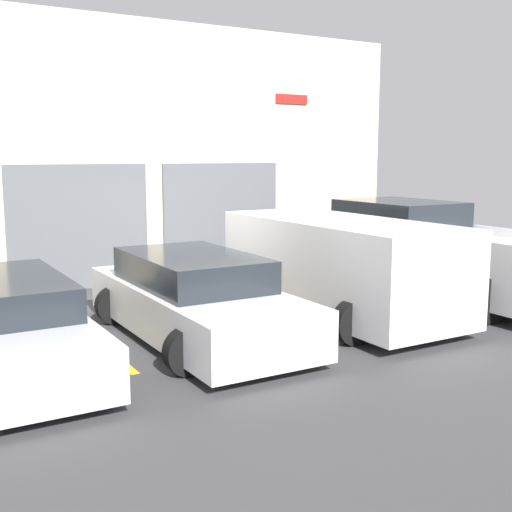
# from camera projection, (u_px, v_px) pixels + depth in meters

# --- Properties ---
(ground_plane) EXTENTS (28.00, 28.00, 0.00)m
(ground_plane) POSITION_uv_depth(u_px,v_px,m) (226.00, 307.00, 11.86)
(ground_plane) COLOR #3D3D3F
(shophouse_building) EXTENTS (12.29, 0.68, 5.63)m
(shophouse_building) POSITION_uv_depth(u_px,v_px,m) (156.00, 155.00, 14.23)
(shophouse_building) COLOR beige
(shophouse_building) RESTS_ON ground
(pickup_truck) EXTENTS (2.51, 5.35, 1.82)m
(pickup_truck) POSITION_uv_depth(u_px,v_px,m) (440.00, 253.00, 12.63)
(pickup_truck) COLOR white
(pickup_truck) RESTS_ON ground
(sedan_white) EXTENTS (2.21, 4.73, 1.29)m
(sedan_white) POSITION_uv_depth(u_px,v_px,m) (194.00, 299.00, 9.74)
(sedan_white) COLOR white
(sedan_white) RESTS_ON ground
(sedan_side) EXTENTS (2.38, 4.74, 1.69)m
(sedan_side) POSITION_uv_depth(u_px,v_px,m) (339.00, 264.00, 11.03)
(sedan_side) COLOR white
(sedan_side) RESTS_ON ground
(van_right) EXTENTS (2.12, 4.73, 1.20)m
(van_right) POSITION_uv_depth(u_px,v_px,m) (5.00, 325.00, 8.39)
(van_right) COLOR silver
(van_right) RESTS_ON ground
(parking_stripe_left) EXTENTS (0.12, 2.20, 0.01)m
(parking_stripe_left) POSITION_uv_depth(u_px,v_px,m) (109.00, 351.00, 9.13)
(parking_stripe_left) COLOR gold
(parking_stripe_left) RESTS_ON ground
(parking_stripe_centre) EXTENTS (0.12, 2.20, 0.01)m
(parking_stripe_centre) POSITION_uv_depth(u_px,v_px,m) (271.00, 326.00, 10.49)
(parking_stripe_centre) COLOR gold
(parking_stripe_centre) RESTS_ON ground
(parking_stripe_right) EXTENTS (0.12, 2.20, 0.01)m
(parking_stripe_right) POSITION_uv_depth(u_px,v_px,m) (397.00, 307.00, 11.84)
(parking_stripe_right) COLOR gold
(parking_stripe_right) RESTS_ON ground
(parking_stripe_far_right) EXTENTS (0.12, 2.20, 0.01)m
(parking_stripe_far_right) POSITION_uv_depth(u_px,v_px,m) (496.00, 291.00, 13.20)
(parking_stripe_far_right) COLOR gold
(parking_stripe_far_right) RESTS_ON ground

